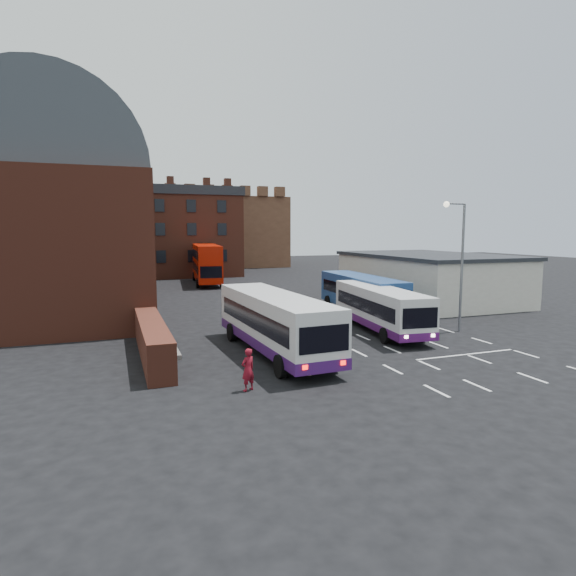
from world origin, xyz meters
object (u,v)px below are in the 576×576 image
object	(u,v)px
bus_white_inbound	(380,306)
pedestrian_beige	(309,358)
bus_blue	(361,292)
pedestrian_red	(248,370)
bus_red_double	(207,263)
street_lamp	(459,254)
bus_white_outbound	(274,319)

from	to	relation	value
bus_white_inbound	pedestrian_beige	world-z (taller)	bus_white_inbound
bus_white_inbound	bus_blue	world-z (taller)	bus_blue
bus_blue	pedestrian_red	size ratio (longest dim) A/B	6.24
bus_white_inbound	bus_red_double	bearing A→B (deg)	-73.75
pedestrian_red	pedestrian_beige	xyz separation A→B (m)	(3.10, 1.12, -0.12)
street_lamp	pedestrian_red	size ratio (longest dim) A/B	4.69
bus_white_inbound	street_lamp	size ratio (longest dim) A/B	1.27
bus_blue	street_lamp	size ratio (longest dim) A/B	1.33
bus_white_outbound	pedestrian_beige	bearing A→B (deg)	-89.22
bus_red_double	pedestrian_red	xyz separation A→B (m)	(-5.66, -38.85, -1.61)
bus_white_inbound	bus_red_double	world-z (taller)	bus_red_double
bus_white_outbound	bus_red_double	world-z (taller)	bus_red_double
bus_red_double	pedestrian_beige	bearing A→B (deg)	92.16
bus_white_inbound	street_lamp	bearing A→B (deg)	164.85
street_lamp	pedestrian_beige	xyz separation A→B (m)	(-12.26, -5.26, -4.15)
bus_white_inbound	bus_blue	size ratio (longest dim) A/B	0.96
bus_white_outbound	pedestrian_beige	xyz separation A→B (m)	(0.24, -4.07, -1.08)
bus_white_outbound	bus_white_inbound	size ratio (longest dim) A/B	1.11
street_lamp	pedestrian_beige	distance (m)	13.97
bus_white_outbound	pedestrian_beige	size ratio (longest dim) A/B	7.65
bus_white_outbound	bus_white_inbound	world-z (taller)	bus_white_outbound
bus_white_outbound	bus_red_double	size ratio (longest dim) A/B	0.97
bus_blue	pedestrian_beige	bearing A→B (deg)	56.42
bus_white_outbound	pedestrian_red	size ratio (longest dim) A/B	6.61
bus_white_outbound	bus_blue	distance (m)	13.50
bus_red_double	pedestrian_beige	size ratio (longest dim) A/B	7.93
bus_red_double	street_lamp	world-z (taller)	street_lamp
bus_white_outbound	bus_white_inbound	bearing A→B (deg)	17.72
street_lamp	bus_white_outbound	bearing A→B (deg)	-174.57
bus_white_outbound	bus_red_double	xyz separation A→B (m)	(2.80, 33.65, 0.65)
pedestrian_red	bus_white_outbound	bearing A→B (deg)	-144.44
street_lamp	pedestrian_beige	world-z (taller)	street_lamp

